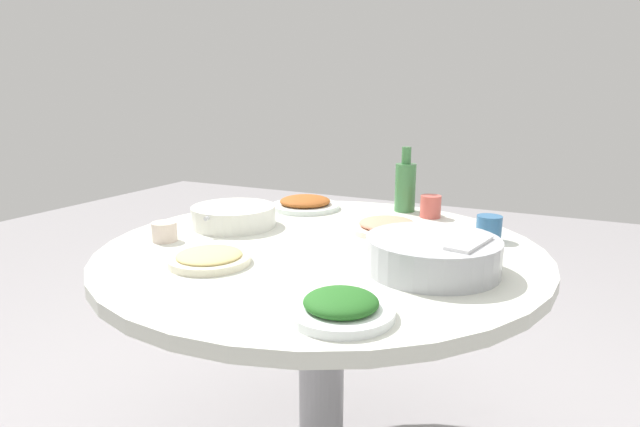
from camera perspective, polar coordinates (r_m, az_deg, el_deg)
name	(u,v)px	position (r m, az deg, el deg)	size (l,w,h in m)	color
round_dining_table	(321,286)	(1.46, 0.15, -8.03)	(1.20, 1.20, 0.73)	#99999E
rice_bowl	(433,254)	(1.23, 12.37, -4.37)	(0.31, 0.31, 0.09)	#B2B5BA
soup_bowl	(234,217)	(1.63, -9.54, -0.34)	(0.29, 0.26, 0.06)	silver
dish_shrimp	(387,226)	(1.57, 7.46, -1.39)	(0.23, 0.23, 0.04)	#EFE2CE
dish_noodles	(209,258)	(1.29, -12.15, -4.80)	(0.20, 0.20, 0.03)	#EFE7C8
dish_greens	(341,307)	(0.98, 2.34, -10.29)	(0.20, 0.20, 0.05)	white
dish_stirfry	(305,203)	(1.86, -1.65, 1.12)	(0.25, 0.25, 0.05)	silver
green_bottle	(405,186)	(1.83, 9.43, 3.08)	(0.07, 0.07, 0.23)	#3E7842
tea_cup_near	(431,206)	(1.76, 12.15, 0.77)	(0.07, 0.07, 0.07)	#C6544A
tea_cup_far	(164,232)	(1.51, -16.85, -1.94)	(0.07, 0.07, 0.05)	beige
tea_cup_side	(489,228)	(1.53, 18.20, -1.54)	(0.07, 0.07, 0.07)	#2F6090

